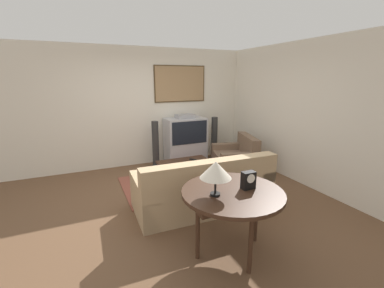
{
  "coord_description": "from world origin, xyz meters",
  "views": [
    {
      "loc": [
        -1.28,
        -3.8,
        2.02
      ],
      "look_at": [
        0.71,
        0.69,
        0.75
      ],
      "focal_mm": 24.0,
      "sensor_mm": 36.0,
      "label": 1
    }
  ],
  "objects_px": {
    "armchair": "(236,159)",
    "tv": "(185,140)",
    "table_lamp": "(216,170)",
    "speaker_tower_right": "(214,140)",
    "mantel_clock": "(248,180)",
    "speaker_tower_left": "(156,146)",
    "couch": "(204,190)",
    "coffee_table": "(184,163)",
    "console_table": "(233,196)"
  },
  "relations": [
    {
      "from": "table_lamp",
      "to": "speaker_tower_right",
      "type": "bearing_deg",
      "value": 61.29
    },
    {
      "from": "console_table",
      "to": "couch",
      "type": "bearing_deg",
      "value": 80.2
    },
    {
      "from": "speaker_tower_left",
      "to": "speaker_tower_right",
      "type": "xyz_separation_m",
      "value": [
        1.53,
        0.0,
        0.0
      ]
    },
    {
      "from": "couch",
      "to": "speaker_tower_right",
      "type": "xyz_separation_m",
      "value": [
        1.38,
        2.17,
        0.2
      ]
    },
    {
      "from": "coffee_table",
      "to": "table_lamp",
      "type": "xyz_separation_m",
      "value": [
        -0.56,
        -2.26,
        0.71
      ]
    },
    {
      "from": "coffee_table",
      "to": "table_lamp",
      "type": "bearing_deg",
      "value": -103.96
    },
    {
      "from": "mantel_clock",
      "to": "speaker_tower_right",
      "type": "height_order",
      "value": "speaker_tower_right"
    },
    {
      "from": "coffee_table",
      "to": "couch",
      "type": "bearing_deg",
      "value": -96.87
    },
    {
      "from": "mantel_clock",
      "to": "armchair",
      "type": "bearing_deg",
      "value": 59.02
    },
    {
      "from": "armchair",
      "to": "speaker_tower_left",
      "type": "distance_m",
      "value": 1.84
    },
    {
      "from": "couch",
      "to": "table_lamp",
      "type": "bearing_deg",
      "value": 70.66
    },
    {
      "from": "console_table",
      "to": "speaker_tower_left",
      "type": "height_order",
      "value": "speaker_tower_left"
    },
    {
      "from": "table_lamp",
      "to": "mantel_clock",
      "type": "height_order",
      "value": "table_lamp"
    },
    {
      "from": "console_table",
      "to": "speaker_tower_right",
      "type": "distance_m",
      "value": 3.64
    },
    {
      "from": "speaker_tower_left",
      "to": "tv",
      "type": "bearing_deg",
      "value": 4.33
    },
    {
      "from": "armchair",
      "to": "tv",
      "type": "bearing_deg",
      "value": -124.94
    },
    {
      "from": "console_table",
      "to": "speaker_tower_left",
      "type": "relative_size",
      "value": 1.07
    },
    {
      "from": "table_lamp",
      "to": "mantel_clock",
      "type": "bearing_deg",
      "value": -0.14
    },
    {
      "from": "table_lamp",
      "to": "mantel_clock",
      "type": "distance_m",
      "value": 0.47
    },
    {
      "from": "table_lamp",
      "to": "speaker_tower_left",
      "type": "height_order",
      "value": "table_lamp"
    },
    {
      "from": "tv",
      "to": "mantel_clock",
      "type": "relative_size",
      "value": 5.82
    },
    {
      "from": "tv",
      "to": "coffee_table",
      "type": "height_order",
      "value": "tv"
    },
    {
      "from": "table_lamp",
      "to": "speaker_tower_right",
      "type": "xyz_separation_m",
      "value": [
        1.8,
        3.29,
        -0.56
      ]
    },
    {
      "from": "tv",
      "to": "console_table",
      "type": "bearing_deg",
      "value": -103.6
    },
    {
      "from": "mantel_clock",
      "to": "speaker_tower_left",
      "type": "distance_m",
      "value": 3.32
    },
    {
      "from": "tv",
      "to": "armchair",
      "type": "distance_m",
      "value": 1.31
    },
    {
      "from": "tv",
      "to": "coffee_table",
      "type": "relative_size",
      "value": 1.15
    },
    {
      "from": "couch",
      "to": "speaker_tower_right",
      "type": "distance_m",
      "value": 2.58
    },
    {
      "from": "tv",
      "to": "mantel_clock",
      "type": "bearing_deg",
      "value": -100.38
    },
    {
      "from": "armchair",
      "to": "table_lamp",
      "type": "distance_m",
      "value": 3.11
    },
    {
      "from": "tv",
      "to": "speaker_tower_right",
      "type": "distance_m",
      "value": 0.77
    },
    {
      "from": "couch",
      "to": "coffee_table",
      "type": "relative_size",
      "value": 2.07
    },
    {
      "from": "coffee_table",
      "to": "console_table",
      "type": "xyz_separation_m",
      "value": [
        -0.33,
        -2.25,
        0.35
      ]
    },
    {
      "from": "mantel_clock",
      "to": "speaker_tower_right",
      "type": "distance_m",
      "value": 3.59
    },
    {
      "from": "console_table",
      "to": "speaker_tower_right",
      "type": "height_order",
      "value": "speaker_tower_right"
    },
    {
      "from": "couch",
      "to": "console_table",
      "type": "relative_size",
      "value": 1.85
    },
    {
      "from": "couch",
      "to": "armchair",
      "type": "bearing_deg",
      "value": -137.32
    },
    {
      "from": "armchair",
      "to": "coffee_table",
      "type": "relative_size",
      "value": 1.13
    },
    {
      "from": "armchair",
      "to": "speaker_tower_left",
      "type": "bearing_deg",
      "value": -104.9
    },
    {
      "from": "tv",
      "to": "couch",
      "type": "bearing_deg",
      "value": -105.44
    },
    {
      "from": "table_lamp",
      "to": "speaker_tower_left",
      "type": "distance_m",
      "value": 3.35
    },
    {
      "from": "tv",
      "to": "console_table",
      "type": "xyz_separation_m",
      "value": [
        -0.81,
        -3.33,
        0.16
      ]
    },
    {
      "from": "couch",
      "to": "speaker_tower_right",
      "type": "relative_size",
      "value": 1.98
    },
    {
      "from": "speaker_tower_right",
      "to": "table_lamp",
      "type": "bearing_deg",
      "value": -118.71
    },
    {
      "from": "armchair",
      "to": "speaker_tower_right",
      "type": "xyz_separation_m",
      "value": [
        -0.05,
        0.92,
        0.25
      ]
    },
    {
      "from": "couch",
      "to": "table_lamp",
      "type": "relative_size",
      "value": 5.56
    },
    {
      "from": "mantel_clock",
      "to": "speaker_tower_left",
      "type": "bearing_deg",
      "value": 92.59
    },
    {
      "from": "console_table",
      "to": "table_lamp",
      "type": "bearing_deg",
      "value": -176.26
    },
    {
      "from": "couch",
      "to": "armchair",
      "type": "height_order",
      "value": "couch"
    },
    {
      "from": "console_table",
      "to": "mantel_clock",
      "type": "height_order",
      "value": "mantel_clock"
    }
  ]
}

